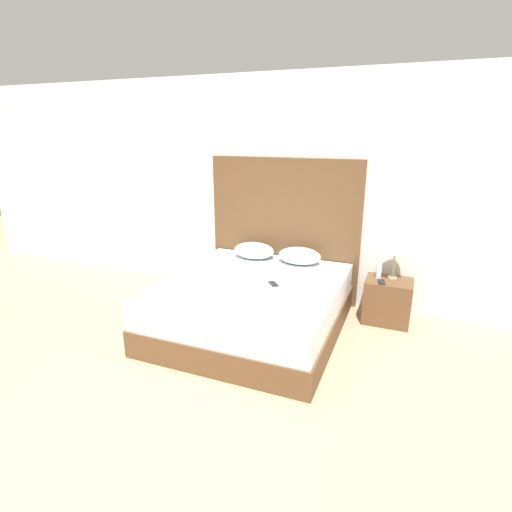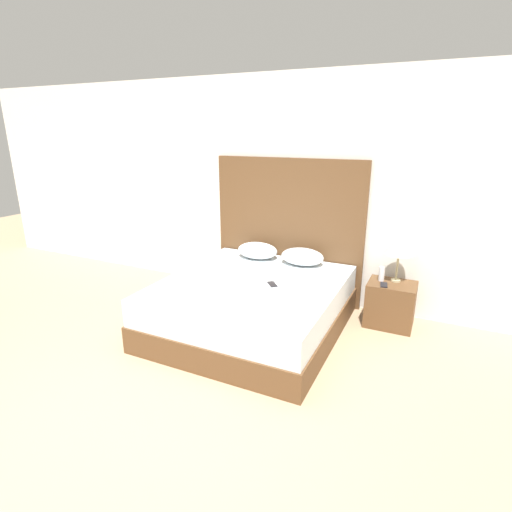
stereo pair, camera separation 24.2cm
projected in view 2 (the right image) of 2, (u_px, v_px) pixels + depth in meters
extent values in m
plane|color=tan|center=(142.00, 417.00, 2.99)|extent=(16.00, 16.00, 0.00)
cube|color=white|center=(281.00, 190.00, 4.90)|extent=(10.00, 0.06, 2.70)
cube|color=brown|center=(252.00, 317.00, 4.29)|extent=(1.80, 1.96, 0.27)
cube|color=silver|center=(252.00, 294.00, 4.20)|extent=(1.76, 1.92, 0.28)
cube|color=brown|center=(288.00, 230.00, 4.93)|extent=(1.89, 0.05, 1.75)
ellipsoid|color=silver|center=(258.00, 250.00, 4.90)|extent=(0.50, 0.36, 0.19)
ellipsoid|color=silver|center=(302.00, 257.00, 4.66)|extent=(0.50, 0.36, 0.19)
cube|color=#232328|center=(272.00, 284.00, 4.07)|extent=(0.15, 0.16, 0.01)
cube|color=brown|center=(390.00, 304.00, 4.35)|extent=(0.50, 0.39, 0.49)
cylinder|color=tan|center=(396.00, 280.00, 4.33)|extent=(0.10, 0.10, 0.02)
cylinder|color=tan|center=(397.00, 267.00, 4.28)|extent=(0.02, 0.02, 0.29)
cone|color=beige|center=(400.00, 245.00, 4.21)|extent=(0.32, 0.32, 0.20)
cube|color=black|center=(384.00, 285.00, 4.22)|extent=(0.09, 0.16, 0.01)
cylinder|color=silver|center=(382.00, 274.00, 4.32)|extent=(0.06, 0.06, 0.16)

